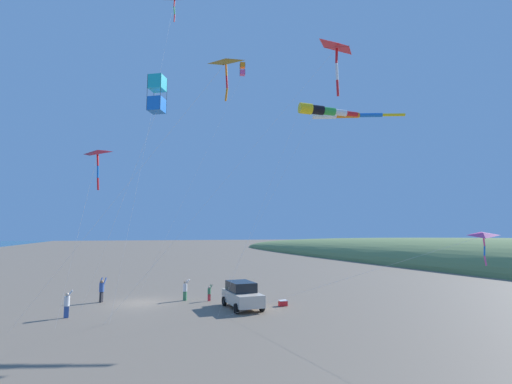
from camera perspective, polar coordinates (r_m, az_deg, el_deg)
name	(u,v)px	position (r m, az deg, el deg)	size (l,w,h in m)	color
ground_plane	(140,303)	(31.26, -17.42, -15.99)	(600.00, 600.00, 0.00)	#756654
parked_car	(242,295)	(27.69, -2.19, -15.54)	(2.08, 4.31, 1.85)	beige
cooler_box	(283,303)	(28.69, 4.18, -16.71)	(0.62, 0.42, 0.42)	red
person_adult_flyer	(67,303)	(27.45, -27.13, -14.96)	(0.52, 0.41, 1.72)	#335199
person_child_green_jacket	(185,289)	(31.28, -10.87, -14.47)	(0.60, 0.57, 1.67)	#3D7F51
person_child_grey_jacket	(102,289)	(32.32, -22.70, -13.63)	(0.60, 0.67, 1.88)	#232328
person_bystander_far	(209,292)	(30.79, -7.22, -15.06)	(0.44, 0.38, 1.28)	#B72833
kite_delta_striped_overhead	(337,47)	(24.43, 12.39, 21.03)	(13.70, 7.37, 17.05)	red
kite_windsock_green_low_center	(321,110)	(28.72, 9.95, 12.30)	(10.74, 1.22, 14.97)	yellow
kite_delta_rainbow_low_near	(97,153)	(23.08, -23.30, 5.52)	(2.71, 2.62, 10.28)	red
kite_windsock_teal_far_right	(345,116)	(31.48, 13.63, 11.40)	(13.29, 8.23, 15.17)	white
kite_delta_white_trailing	(225,63)	(17.13, -4.84, 19.23)	(10.09, 10.17, 13.17)	orange
kite_box_long_streamer_right	(242,70)	(37.77, -2.15, 18.32)	(9.04, 2.53, 21.84)	orange
kite_box_long_streamer_left	(157,94)	(22.84, -15.02, 14.36)	(4.50, 7.76, 14.42)	#1EB7C6
kite_delta_black_fish_shape	(481,236)	(19.97, 31.41, -5.81)	(9.41, 12.19, 5.47)	#EF4C93
kite_delta_magenta_far_left	(174,0)	(29.39, -12.51, 26.89)	(4.01, 1.13, 21.88)	red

